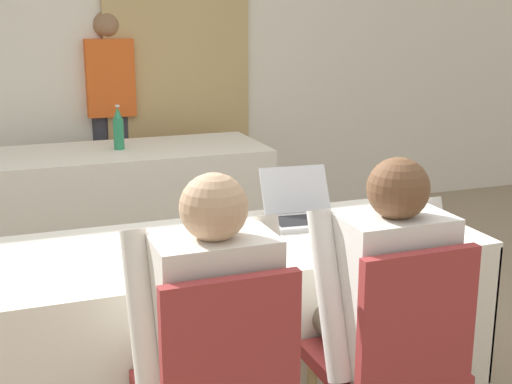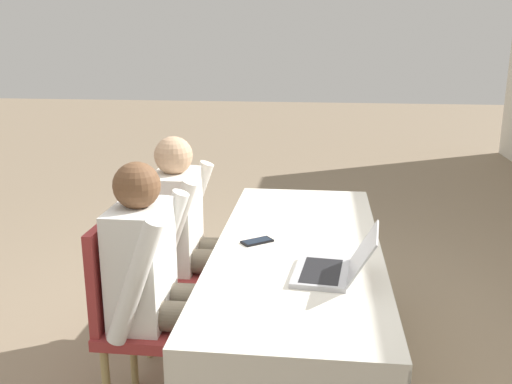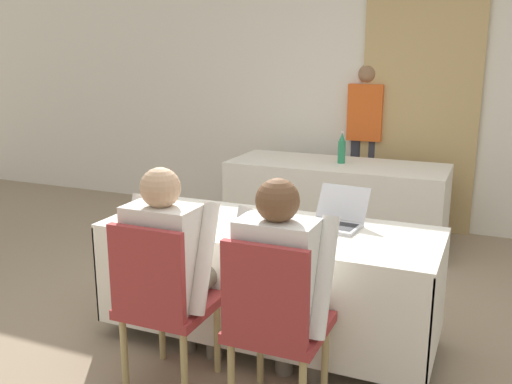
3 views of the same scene
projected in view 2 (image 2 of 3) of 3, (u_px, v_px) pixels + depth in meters
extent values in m
plane|color=gray|center=(295.00, 379.00, 2.87)|extent=(24.00, 24.00, 0.00)
cube|color=white|center=(298.00, 246.00, 2.68)|extent=(1.94, 0.77, 0.02)
cube|color=white|center=(220.00, 302.00, 2.80)|extent=(1.94, 0.01, 0.60)
cube|color=white|center=(376.00, 310.00, 2.72)|extent=(1.94, 0.01, 0.60)
cube|color=white|center=(303.00, 237.00, 3.69)|extent=(0.01, 0.77, 0.60)
cylinder|color=#333333|center=(295.00, 370.00, 2.86)|extent=(0.06, 0.06, 0.11)
cube|color=#B7B7BC|center=(321.00, 273.00, 2.33)|extent=(0.33, 0.25, 0.02)
cube|color=black|center=(321.00, 271.00, 2.33)|extent=(0.28, 0.18, 0.00)
cube|color=#B7B7BC|center=(363.00, 253.00, 2.27)|extent=(0.31, 0.14, 0.19)
cube|color=black|center=(363.00, 253.00, 2.27)|extent=(0.28, 0.12, 0.16)
cube|color=black|center=(257.00, 241.00, 2.70)|extent=(0.15, 0.16, 0.01)
cube|color=#192333|center=(257.00, 240.00, 2.70)|extent=(0.13, 0.14, 0.00)
cube|color=white|center=(300.00, 217.00, 3.08)|extent=(0.29, 0.34, 0.00)
cube|color=white|center=(322.00, 233.00, 2.83)|extent=(0.31, 0.35, 0.00)
cylinder|color=tan|center=(214.00, 325.00, 2.99)|extent=(0.04, 0.04, 0.41)
cylinder|color=tan|center=(225.00, 296.00, 3.32)|extent=(0.04, 0.04, 0.41)
cylinder|color=tan|center=(148.00, 322.00, 3.02)|extent=(0.04, 0.04, 0.41)
cylinder|color=tan|center=(166.00, 293.00, 3.36)|extent=(0.04, 0.04, 0.41)
cube|color=#9E3333|center=(187.00, 270.00, 3.11)|extent=(0.44, 0.44, 0.05)
cube|color=#9E3333|center=(149.00, 225.00, 3.07)|extent=(0.40, 0.04, 0.45)
cylinder|color=tan|center=(204.00, 351.00, 2.74)|extent=(0.04, 0.04, 0.41)
cylinder|color=tan|center=(133.00, 347.00, 2.78)|extent=(0.04, 0.04, 0.41)
cube|color=#9E3333|center=(156.00, 324.00, 2.53)|extent=(0.44, 0.44, 0.05)
cube|color=#9E3333|center=(108.00, 270.00, 2.49)|extent=(0.40, 0.04, 0.45)
cylinder|color=#665B4C|center=(207.00, 262.00, 2.99)|extent=(0.13, 0.42, 0.13)
cylinder|color=#665B4C|center=(213.00, 249.00, 3.16)|extent=(0.13, 0.42, 0.13)
cylinder|color=#665B4C|center=(241.00, 315.00, 3.05)|extent=(0.10, 0.10, 0.46)
cylinder|color=#665B4C|center=(245.00, 300.00, 3.22)|extent=(0.10, 0.10, 0.46)
cube|color=silver|center=(176.00, 220.00, 3.04)|extent=(0.36, 0.22, 0.52)
cylinder|color=silver|center=(173.00, 232.00, 2.83)|extent=(0.08, 0.26, 0.54)
cylinder|color=silver|center=(192.00, 207.00, 3.23)|extent=(0.08, 0.26, 0.54)
sphere|color=tan|center=(173.00, 156.00, 2.95)|extent=(0.20, 0.20, 0.20)
cylinder|color=#665B4C|center=(179.00, 317.00, 2.41)|extent=(0.13, 0.42, 0.13)
cylinder|color=#665B4C|center=(188.00, 298.00, 2.58)|extent=(0.13, 0.42, 0.13)
cylinder|color=#665B4C|center=(222.00, 381.00, 2.47)|extent=(0.10, 0.10, 0.46)
cylinder|color=#665B4C|center=(228.00, 358.00, 2.64)|extent=(0.10, 0.10, 0.46)
cube|color=white|center=(141.00, 264.00, 2.46)|extent=(0.36, 0.22, 0.52)
cylinder|color=white|center=(135.00, 283.00, 2.25)|extent=(0.08, 0.26, 0.54)
cylinder|color=white|center=(163.00, 245.00, 2.65)|extent=(0.08, 0.26, 0.54)
sphere|color=brown|center=(137.00, 186.00, 2.37)|extent=(0.20, 0.20, 0.20)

